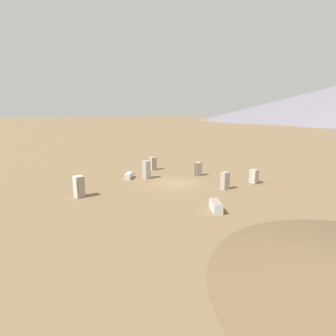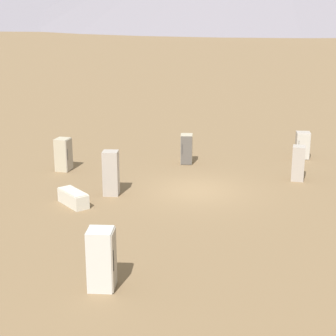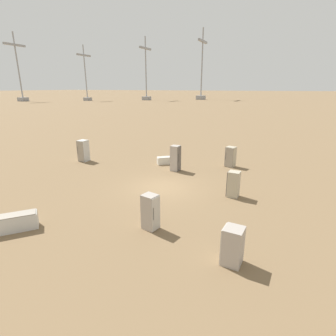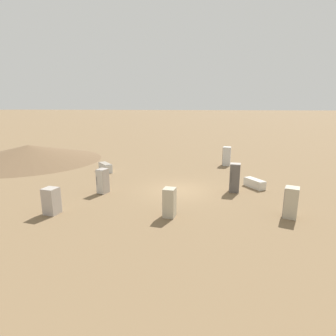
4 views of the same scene
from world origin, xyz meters
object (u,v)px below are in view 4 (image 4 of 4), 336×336
Objects in this scene: discarded_fridge_2 at (170,202)px; discarded_fridge_3 at (52,201)px; discarded_fridge_4 at (103,181)px; discarded_fridge_1 at (105,167)px; discarded_fridge_6 at (235,178)px; discarded_fridge_5 at (291,202)px; discarded_fridge_7 at (227,156)px; discarded_fridge_0 at (254,183)px.

discarded_fridge_3 is at bearing -167.11° from discarded_fridge_2.
discarded_fridge_1 is at bearing -51.69° from discarded_fridge_4.
discarded_fridge_3 is at bearing 35.31° from discarded_fridge_6.
discarded_fridge_5 is 12.39m from discarded_fridge_7.
discarded_fridge_2 is at bearing 165.41° from discarded_fridge_4.
discarded_fridge_4 is at bearing 17.54° from discarded_fridge_6.
discarded_fridge_2 is 0.94× the size of discarded_fridge_4.
discarded_fridge_5 is 0.89× the size of discarded_fridge_7.
discarded_fridge_6 reaches higher than discarded_fridge_7.
discarded_fridge_2 is at bearing 14.87° from discarded_fridge_3.
discarded_fridge_1 is 1.06× the size of discarded_fridge_5.
discarded_fridge_2 is 0.84× the size of discarded_fridge_7.
discarded_fridge_6 is 1.07× the size of discarded_fridge_7.
discarded_fridge_7 is (0.89, -8.26, -0.06)m from discarded_fridge_6.
discarded_fridge_0 is 0.90× the size of discarded_fridge_7.
discarded_fridge_5 is at bearing 15.17° from discarded_fridge_2.
discarded_fridge_0 is at bearing 124.13° from discarded_fridge_1.
discarded_fridge_7 is (3.74, -11.81, 0.10)m from discarded_fridge_5.
discarded_fridge_0 is 7.27m from discarded_fridge_7.
discarded_fridge_3 is (10.68, 7.66, 0.41)m from discarded_fridge_0.
discarded_fridge_7 is at bearing -82.60° from discarded_fridge_6.
discarded_fridge_7 is at bearing 158.93° from discarded_fridge_1.
discarded_fridge_1 is 0.94× the size of discarded_fridge_7.
discarded_fridge_2 is at bearing 59.04° from discarded_fridge_6.
discarded_fridge_2 is 1.07× the size of discarded_fridge_3.
discarded_fridge_7 is at bearing -111.51° from discarded_fridge_0.
discarded_fridge_0 is 5.16m from discarded_fridge_5.
discarded_fridge_1 is at bearing 104.09° from discarded_fridge_3.
discarded_fridge_4 is at bearing -18.33° from discarded_fridge_0.
discarded_fridge_4 is 13.07m from discarded_fridge_7.
discarded_fridge_1 is 1.19× the size of discarded_fridge_3.
discarded_fridge_3 reaches higher than discarded_fridge_0.
discarded_fridge_4 is at bearing 146.51° from discarded_fridge_7.
discarded_fridge_6 is at bearing -172.34° from discarded_fridge_7.
discarded_fridge_2 is 13.49m from discarded_fridge_7.
discarded_fridge_2 is 6.21m from discarded_fridge_5.
discarded_fridge_0 is 7.87m from discarded_fridge_2.
discarded_fridge_3 is at bearing 88.34° from discarded_fridge_4.
discarded_fridge_5 is (-1.47, 4.92, 0.50)m from discarded_fridge_0.
discarded_fridge_4 reaches higher than discarded_fridge_3.
discarded_fridge_5 is (-13.90, 6.44, 0.42)m from discarded_fridge_1.
discarded_fridge_6 is (-8.39, -2.45, 0.16)m from discarded_fridge_4.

